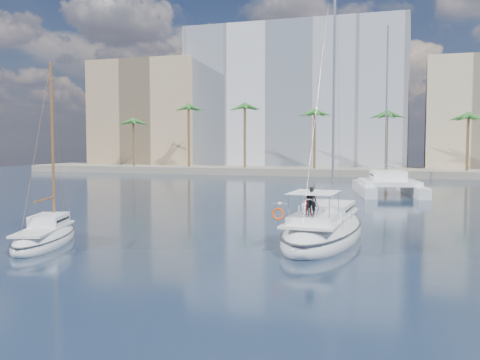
% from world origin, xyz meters
% --- Properties ---
extents(ground, '(160.00, 160.00, 0.00)m').
position_xyz_m(ground, '(0.00, 0.00, 0.00)').
color(ground, black).
rests_on(ground, ground).
extents(quay, '(120.00, 14.00, 1.20)m').
position_xyz_m(quay, '(0.00, 61.00, 0.60)').
color(quay, gray).
rests_on(quay, ground).
extents(building_modern, '(42.00, 16.00, 28.00)m').
position_xyz_m(building_modern, '(-12.00, 73.00, 14.00)').
color(building_modern, silver).
rests_on(building_modern, ground).
extents(building_tan_left, '(22.00, 14.00, 22.00)m').
position_xyz_m(building_tan_left, '(-42.00, 69.00, 11.00)').
color(building_tan_left, tan).
rests_on(building_tan_left, ground).
extents(palm_left, '(3.60, 3.60, 12.30)m').
position_xyz_m(palm_left, '(-34.00, 57.00, 10.28)').
color(palm_left, brown).
rests_on(palm_left, ground).
extents(palm_centre, '(3.60, 3.60, 12.30)m').
position_xyz_m(palm_centre, '(0.00, 57.00, 10.28)').
color(palm_centre, brown).
rests_on(palm_centre, ground).
extents(main_sloop, '(4.39, 12.42, 18.21)m').
position_xyz_m(main_sloop, '(5.24, -1.36, 0.54)').
color(main_sloop, silver).
rests_on(main_sloop, ground).
extents(small_sloop, '(4.46, 7.70, 10.56)m').
position_xyz_m(small_sloop, '(-8.87, -7.47, 0.40)').
color(small_sloop, silver).
rests_on(small_sloop, ground).
extents(catamaran, '(8.68, 13.58, 18.27)m').
position_xyz_m(catamaran, '(7.48, 27.91, 1.16)').
color(catamaran, silver).
rests_on(catamaran, ground).
extents(seagull, '(1.23, 0.53, 0.23)m').
position_xyz_m(seagull, '(0.92, 5.87, 1.12)').
color(seagull, silver).
rests_on(seagull, ground).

